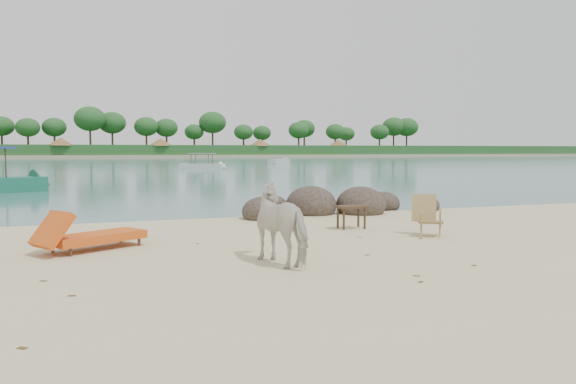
% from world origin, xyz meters
% --- Properties ---
extents(water, '(400.00, 400.00, 0.00)m').
position_xyz_m(water, '(0.00, 90.00, 0.00)').
color(water, '#336467').
rests_on(water, ground).
extents(far_shore, '(420.00, 90.00, 1.40)m').
position_xyz_m(far_shore, '(0.00, 170.00, 0.00)').
color(far_shore, tan).
rests_on(far_shore, ground).
extents(far_scenery, '(420.00, 18.00, 9.50)m').
position_xyz_m(far_scenery, '(0.03, 136.70, 3.14)').
color(far_scenery, '#1E4C1E').
rests_on(far_scenery, ground).
extents(boulders, '(6.32, 2.96, 1.09)m').
position_xyz_m(boulders, '(3.13, 6.09, 0.22)').
color(boulders, '#322721').
rests_on(boulders, ground).
extents(cow, '(1.10, 1.68, 1.30)m').
position_xyz_m(cow, '(-0.58, -0.31, 0.65)').
color(cow, silver).
rests_on(cow, ground).
extents(side_table, '(0.67, 0.43, 0.54)m').
position_xyz_m(side_table, '(2.19, 2.89, 0.27)').
color(side_table, '#312413').
rests_on(side_table, ground).
extents(lounge_chair, '(2.25, 1.76, 0.65)m').
position_xyz_m(lounge_chair, '(-3.43, 2.08, 0.32)').
color(lounge_chair, '#CB4117').
rests_on(lounge_chair, ground).
extents(deck_chair, '(0.82, 0.83, 0.88)m').
position_xyz_m(deck_chair, '(3.28, 1.30, 0.44)').
color(deck_chair, '#A48552').
rests_on(deck_chair, ground).
extents(boat_mid, '(4.97, 4.10, 2.59)m').
position_xyz_m(boat_mid, '(7.58, 48.01, 1.30)').
color(boat_mid, silver).
rests_on(boat_mid, water).
extents(boat_far, '(4.96, 5.12, 0.68)m').
position_xyz_m(boat_far, '(23.20, 69.26, 0.34)').
color(boat_far, beige).
rests_on(boat_far, water).
extents(dead_leaves, '(7.22, 5.36, 0.00)m').
position_xyz_m(dead_leaves, '(-0.44, -0.50, 0.00)').
color(dead_leaves, brown).
rests_on(dead_leaves, ground).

